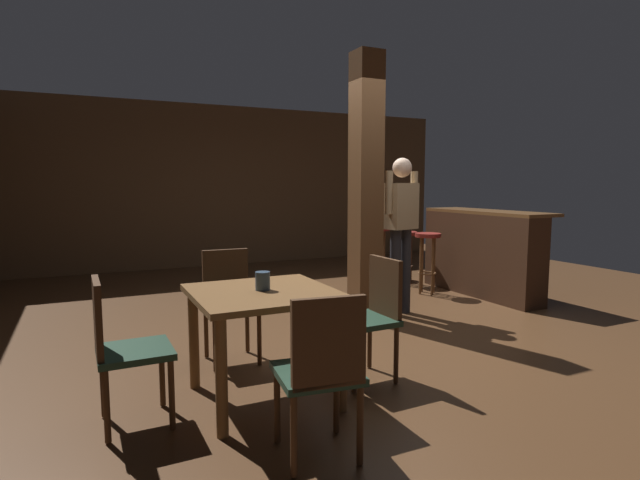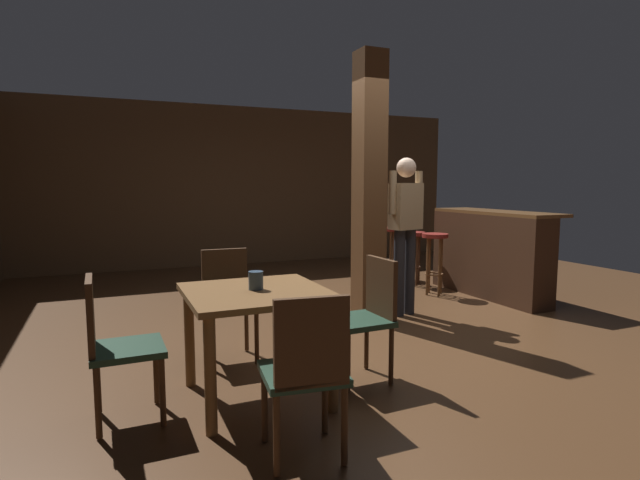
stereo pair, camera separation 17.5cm
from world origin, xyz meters
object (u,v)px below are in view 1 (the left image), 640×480
object	(u,v)px
bar_stool_far	(378,240)
standing_person	(401,224)
chair_south	(321,368)
bar_stool_near	(428,249)
dining_table	(263,310)
chair_north	(229,299)
chair_west	(121,344)
bar_counter	(481,252)
chair_east	(372,312)
napkin_cup	(263,281)
bar_stool_mid	(405,245)

from	to	relation	value
bar_stool_far	standing_person	bearing A→B (deg)	-115.82
chair_south	bar_stool_near	distance (m)	4.26
dining_table	standing_person	xyz separation A→B (m)	(2.09, 1.45, 0.39)
chair_north	bar_stool_far	world-z (taller)	chair_north
chair_south	chair_west	size ratio (longest dim) A/B	1.00
chair_south	standing_person	xyz separation A→B (m)	(2.08, 2.31, 0.50)
bar_counter	bar_stool_far	distance (m)	1.73
chair_north	chair_east	world-z (taller)	same
chair_north	chair_west	distance (m)	1.24
chair_south	dining_table	bearing A→B (deg)	90.99
chair_south	napkin_cup	bearing A→B (deg)	90.77
bar_counter	chair_east	bearing A→B (deg)	-146.61
chair_north	bar_stool_near	world-z (taller)	chair_north
chair_north	standing_person	xyz separation A→B (m)	(2.09, 0.60, 0.50)
chair_west	bar_stool_far	bearing A→B (deg)	41.34
chair_west	bar_stool_mid	size ratio (longest dim) A/B	1.17
chair_east	bar_stool_far	world-z (taller)	chair_east
chair_west	bar_counter	bearing A→B (deg)	22.17
napkin_cup	chair_west	bearing A→B (deg)	-178.14
chair_west	bar_stool_far	distance (m)	5.26
chair_north	chair_south	bearing A→B (deg)	-89.43
dining_table	bar_stool_near	xyz separation A→B (m)	(3.01, 2.16, -0.02)
chair_north	standing_person	size ratio (longest dim) A/B	0.52
chair_north	napkin_cup	world-z (taller)	chair_north
chair_north	chair_south	size ratio (longest dim) A/B	1.00
chair_west	napkin_cup	distance (m)	0.94
chair_north	chair_west	world-z (taller)	same
chair_east	napkin_cup	xyz separation A→B (m)	(-0.83, 0.02, 0.30)
chair_south	bar_counter	size ratio (longest dim) A/B	0.49
chair_west	bar_stool_mid	distance (m)	4.91
standing_person	chair_west	bearing A→B (deg)	-153.79
bar_stool_near	bar_stool_far	xyz separation A→B (m)	(0.05, 1.30, -0.01)
chair_south	standing_person	size ratio (longest dim) A/B	0.52
chair_north	chair_west	xyz separation A→B (m)	(-0.88, -0.86, 0.00)
chair_east	bar_stool_far	bearing A→B (deg)	57.25
chair_south	chair_west	xyz separation A→B (m)	(-0.90, 0.84, 0.00)
chair_west	chair_north	bearing A→B (deg)	44.35
chair_west	standing_person	xyz separation A→B (m)	(2.98, 1.47, 0.50)
chair_north	bar_stool_near	distance (m)	3.29
dining_table	bar_stool_far	xyz separation A→B (m)	(3.06, 3.46, -0.03)
chair_north	chair_east	distance (m)	1.20
chair_south	chair_west	bearing A→B (deg)	136.82
chair_east	bar_stool_near	bearing A→B (deg)	44.92
chair_north	napkin_cup	xyz separation A→B (m)	(0.01, -0.83, 0.30)
bar_counter	bar_stool_mid	distance (m)	1.13
standing_person	bar_stool_far	distance (m)	2.27
bar_stool_mid	standing_person	bearing A→B (deg)	-126.59
chair_east	chair_north	bearing A→B (deg)	134.34
chair_east	standing_person	bearing A→B (deg)	49.22
napkin_cup	bar_stool_far	bearing A→B (deg)	48.38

